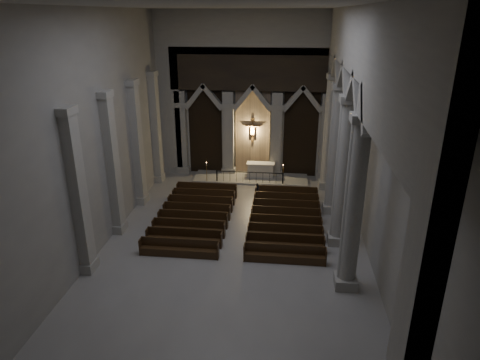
{
  "coord_description": "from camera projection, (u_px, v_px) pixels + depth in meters",
  "views": [
    {
      "loc": [
        2.53,
        -19.44,
        11.69
      ],
      "look_at": [
        0.03,
        3.0,
        2.87
      ],
      "focal_mm": 32.0,
      "sensor_mm": 36.0,
      "label": 1
    }
  ],
  "objects": [
    {
      "name": "altar_rail",
      "position": [
        250.0,
        176.0,
        31.13
      ],
      "size": [
        4.92,
        0.09,
        0.97
      ],
      "color": "black",
      "rests_on": "ground"
    },
    {
      "name": "candle_stand_right",
      "position": [
        283.0,
        179.0,
        31.16
      ],
      "size": [
        0.26,
        0.26,
        1.55
      ],
      "color": "olive",
      "rests_on": "ground"
    },
    {
      "name": "room",
      "position": [
        232.0,
        108.0,
        19.74
      ],
      "size": [
        24.0,
        24.1,
        12.0
      ],
      "color": "#999691",
      "rests_on": "ground"
    },
    {
      "name": "right_arcade",
      "position": [
        350.0,
        100.0,
        20.32
      ],
      "size": [
        1.0,
        24.0,
        12.0
      ],
      "color": "#AAA79F",
      "rests_on": "ground"
    },
    {
      "name": "worshipper",
      "position": [
        257.0,
        191.0,
        28.76
      ],
      "size": [
        0.39,
        0.26,
        1.06
      ],
      "primitive_type": "imported",
      "rotation": [
        0.0,
        0.0,
        -0.02
      ],
      "color": "black",
      "rests_on": "ground"
    },
    {
      "name": "candle_stand_left",
      "position": [
        207.0,
        177.0,
        31.47
      ],
      "size": [
        0.27,
        0.27,
        1.61
      ],
      "color": "olive",
      "rests_on": "ground"
    },
    {
      "name": "altar",
      "position": [
        261.0,
        170.0,
        32.26
      ],
      "size": [
        2.09,
        0.84,
        1.06
      ],
      "color": "beige",
      "rests_on": "sanctuary_step"
    },
    {
      "name": "left_pilasters",
      "position": [
        126.0,
        156.0,
        25.02
      ],
      "size": [
        0.6,
        13.0,
        8.03
      ],
      "color": "#AAA79F",
      "rests_on": "ground"
    },
    {
      "name": "sanctuary_step",
      "position": [
        251.0,
        178.0,
        32.29
      ],
      "size": [
        8.5,
        2.6,
        0.15
      ],
      "primitive_type": "cube",
      "color": "#AAA79F",
      "rests_on": "ground"
    },
    {
      "name": "pews",
      "position": [
        240.0,
        219.0,
        25.31
      ],
      "size": [
        9.52,
        8.22,
        0.92
      ],
      "color": "black",
      "rests_on": "ground"
    },
    {
      "name": "sanctuary_wall",
      "position": [
        253.0,
        89.0,
        30.78
      ],
      "size": [
        14.0,
        0.77,
        12.0
      ],
      "color": "#AAA79F",
      "rests_on": "ground"
    }
  ]
}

